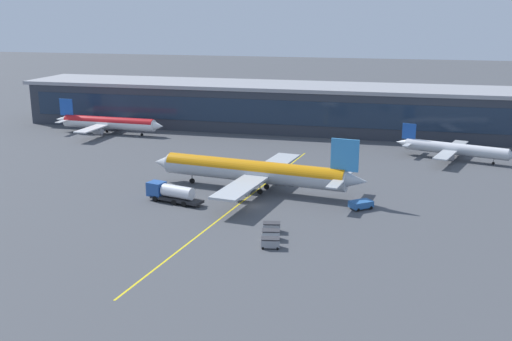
# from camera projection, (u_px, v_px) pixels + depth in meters

# --- Properties ---
(ground_plane) EXTENTS (700.00, 700.00, 0.00)m
(ground_plane) POSITION_uv_depth(u_px,v_px,m) (253.00, 206.00, 102.81)
(ground_plane) COLOR #47494F
(apron_lead_in_line) EXTENTS (9.60, 79.49, 0.01)m
(apron_lead_in_line) POSITION_uv_depth(u_px,v_px,m) (242.00, 202.00, 105.24)
(apron_lead_in_line) COLOR yellow
(apron_lead_in_line) RESTS_ON ground_plane
(terminal_building) EXTENTS (198.86, 22.38, 12.74)m
(terminal_building) POSITION_uv_depth(u_px,v_px,m) (363.00, 109.00, 164.57)
(terminal_building) COLOR #2D333D
(terminal_building) RESTS_ON ground_plane
(main_airliner) EXTENTS (42.90, 34.21, 11.29)m
(main_airliner) POSITION_uv_depth(u_px,v_px,m) (254.00, 171.00, 110.68)
(main_airliner) COLOR #B2B7BC
(main_airliner) RESTS_ON ground_plane
(fuel_tanker) EXTENTS (11.08, 5.14, 3.25)m
(fuel_tanker) POSITION_uv_depth(u_px,v_px,m) (171.00, 193.00, 104.53)
(fuel_tanker) COLOR #232326
(fuel_tanker) RESTS_ON ground_plane
(pushback_tug) EXTENTS (4.38, 4.22, 1.40)m
(pushback_tug) POSITION_uv_depth(u_px,v_px,m) (361.00, 204.00, 101.14)
(pushback_tug) COLOR #285B9E
(pushback_tug) RESTS_ON ground_plane
(baggage_cart_0) EXTENTS (2.89, 2.05, 1.48)m
(baggage_cart_0) POSITION_uv_depth(u_px,v_px,m) (270.00, 243.00, 84.42)
(baggage_cart_0) COLOR gray
(baggage_cart_0) RESTS_ON ground_plane
(baggage_cart_1) EXTENTS (2.89, 2.05, 1.48)m
(baggage_cart_1) POSITION_uv_depth(u_px,v_px,m) (271.00, 234.00, 87.51)
(baggage_cart_1) COLOR #B2B7BC
(baggage_cart_1) RESTS_ON ground_plane
(baggage_cart_2) EXTENTS (2.89, 2.05, 1.48)m
(baggage_cart_2) POSITION_uv_depth(u_px,v_px,m) (272.00, 227.00, 90.59)
(baggage_cart_2) COLOR gray
(baggage_cart_2) RESTS_ON ground_plane
(commuter_jet_far) EXTENTS (26.89, 21.63, 7.42)m
(commuter_jet_far) POSITION_uv_depth(u_px,v_px,m) (455.00, 149.00, 134.05)
(commuter_jet_far) COLOR #B2B7BC
(commuter_jet_far) RESTS_ON ground_plane
(commuter_jet_near) EXTENTS (33.11, 26.14, 9.22)m
(commuter_jet_near) POSITION_uv_depth(u_px,v_px,m) (108.00, 123.00, 162.93)
(commuter_jet_near) COLOR white
(commuter_jet_near) RESTS_ON ground_plane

